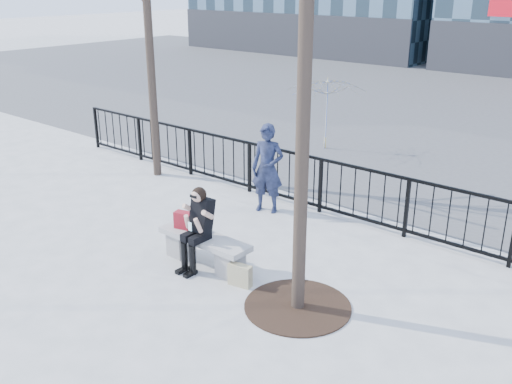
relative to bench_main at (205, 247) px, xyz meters
The scene contains 10 objects.
ground 0.30m from the bench_main, ahead, with size 120.00×120.00×0.00m, color #999894.
street_surface 15.00m from the bench_main, 90.00° to the left, with size 60.00×23.00×0.01m, color #474747.
railing 3.01m from the bench_main, 90.00° to the left, with size 14.00×0.06×1.10m.
tree_grate 1.92m from the bench_main, ahead, with size 1.50×1.50×0.02m, color black.
bench_main is the anchor object (origin of this frame).
seated_woman 0.40m from the bench_main, 90.00° to the right, with size 0.50×0.64×1.34m.
handbag 0.56m from the bench_main, behind, with size 0.34×0.16×0.28m, color maroon.
shopping_bag 0.91m from the bench_main, 10.22° to the right, with size 0.36×0.13×0.34m, color beige.
standing_man 2.55m from the bench_main, 104.81° to the left, with size 0.64×0.42×1.75m, color black.
vendor_umbrella 7.16m from the bench_main, 107.87° to the left, with size 2.09×2.14×1.92m, color yellow.
Camera 1 is at (5.84, -5.78, 4.30)m, focal length 40.00 mm.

